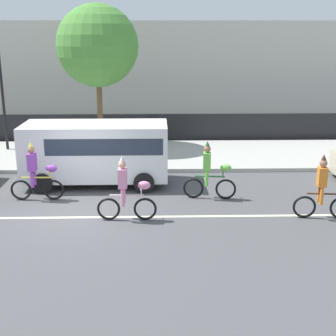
{
  "coord_description": "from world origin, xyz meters",
  "views": [
    {
      "loc": [
        2.39,
        -13.29,
        5.17
      ],
      "look_at": [
        2.74,
        1.2,
        1.0
      ],
      "focal_mm": 50.0,
      "sensor_mm": 36.0,
      "label": 1
    }
  ],
  "objects_px": {
    "parade_cyclist_lime": "(210,174)",
    "parade_cyclist_pink": "(127,192)",
    "parade_cyclist_orange": "(325,191)",
    "parade_cyclist_purple": "(37,175)",
    "parked_van_white": "(98,149)"
  },
  "relations": [
    {
      "from": "parked_van_white",
      "to": "parade_cyclist_purple",
      "type": "bearing_deg",
      "value": -137.42
    },
    {
      "from": "parade_cyclist_lime",
      "to": "parade_cyclist_pink",
      "type": "bearing_deg",
      "value": -145.46
    },
    {
      "from": "parade_cyclist_pink",
      "to": "parade_cyclist_orange",
      "type": "xyz_separation_m",
      "value": [
        5.66,
        -0.01,
        0.0
      ]
    },
    {
      "from": "parade_cyclist_orange",
      "to": "parade_cyclist_pink",
      "type": "bearing_deg",
      "value": 179.87
    },
    {
      "from": "parade_cyclist_purple",
      "to": "parade_cyclist_pink",
      "type": "xyz_separation_m",
      "value": [
        2.99,
        -1.78,
        0.0
      ]
    },
    {
      "from": "parade_cyclist_lime",
      "to": "parked_van_white",
      "type": "relative_size",
      "value": 0.38
    },
    {
      "from": "parade_cyclist_purple",
      "to": "parade_cyclist_orange",
      "type": "xyz_separation_m",
      "value": [
        8.65,
        -1.8,
        0.0
      ]
    },
    {
      "from": "parade_cyclist_lime",
      "to": "parade_cyclist_orange",
      "type": "distance_m",
      "value": 3.57
    },
    {
      "from": "parade_cyclist_purple",
      "to": "parade_cyclist_orange",
      "type": "height_order",
      "value": "same"
    },
    {
      "from": "parade_cyclist_pink",
      "to": "parade_cyclist_lime",
      "type": "xyz_separation_m",
      "value": [
        2.57,
        1.77,
        0.0
      ]
    },
    {
      "from": "parade_cyclist_orange",
      "to": "parked_van_white",
      "type": "bearing_deg",
      "value": 153.52
    },
    {
      "from": "parade_cyclist_pink",
      "to": "parked_van_white",
      "type": "distance_m",
      "value": 3.65
    },
    {
      "from": "parade_cyclist_purple",
      "to": "parade_cyclist_pink",
      "type": "height_order",
      "value": "same"
    },
    {
      "from": "parade_cyclist_purple",
      "to": "parade_cyclist_lime",
      "type": "bearing_deg",
      "value": -0.15
    },
    {
      "from": "parade_cyclist_purple",
      "to": "parade_cyclist_pink",
      "type": "distance_m",
      "value": 3.48
    }
  ]
}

